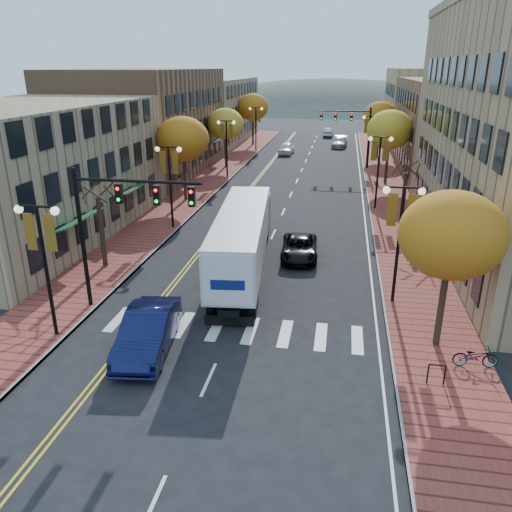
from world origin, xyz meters
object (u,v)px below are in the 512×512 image
at_px(bicycle, 475,356).
at_px(semi_truck, 244,233).
at_px(navy_sedan, 148,331).
at_px(black_suv, 299,248).

bearing_deg(bicycle, semi_truck, 48.02).
relative_size(semi_truck, navy_sedan, 2.88).
bearing_deg(black_suv, bicycle, -58.42).
distance_m(navy_sedan, black_suv, 13.09).
distance_m(semi_truck, navy_sedan, 9.93).
relative_size(black_suv, bicycle, 2.76).
bearing_deg(navy_sedan, semi_truck, 69.70).
bearing_deg(navy_sedan, black_suv, 58.94).
xyz_separation_m(black_suv, bicycle, (7.95, -11.21, -0.06)).
bearing_deg(bicycle, navy_sedan, 89.98).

